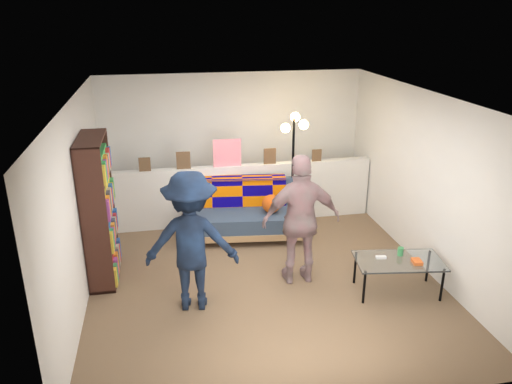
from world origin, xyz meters
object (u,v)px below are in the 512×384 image
futon_sofa (244,214)px  bookshelf (99,215)px  person_right (301,220)px  coffee_table (399,262)px  floor_lamp (294,148)px  person_left (191,242)px

futon_sofa → bookshelf: bearing=-156.3°
person_right → coffee_table: bearing=156.6°
coffee_table → person_right: 1.33m
person_right → floor_lamp: bearing=-100.2°
bookshelf → floor_lamp: size_ratio=1.02×
coffee_table → floor_lamp: bearing=109.3°
bookshelf → coffee_table: 3.88m
coffee_table → floor_lamp: floor_lamp is taller
coffee_table → person_left: 2.61m
bookshelf → coffee_table: (3.68, -1.13, -0.48)m
futon_sofa → bookshelf: (-2.06, -0.90, 0.53)m
futon_sofa → floor_lamp: (0.84, 0.21, 0.97)m
floor_lamp → bookshelf: bearing=-159.0°
futon_sofa → floor_lamp: size_ratio=1.01×
futon_sofa → person_right: person_right is taller
person_left → floor_lamp: bearing=-123.0°
bookshelf → floor_lamp: 3.14m
bookshelf → person_right: 2.62m
floor_lamp → person_left: bearing=-131.1°
bookshelf → person_right: bookshelf is taller
person_right → person_left: bearing=14.4°
floor_lamp → person_left: 2.75m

